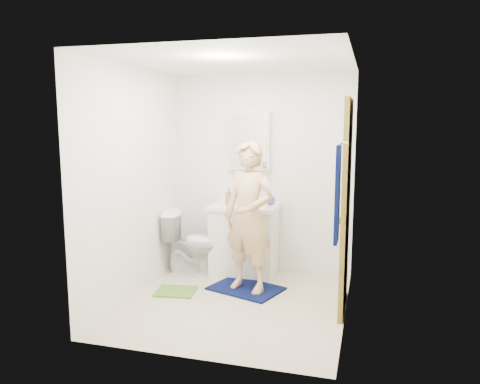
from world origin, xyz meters
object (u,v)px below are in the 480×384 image
Objects in this scene: vanity_cabinet at (245,241)px; toilet at (196,242)px; towel at (338,195)px; soap_dispenser at (229,196)px; toothbrush_cup at (271,201)px; medicine_cabinet at (250,141)px; man at (249,217)px.

vanity_cabinet reaches higher than toilet.
vanity_cabinet is 2.08m from towel.
soap_dispenser reaches higher than toothbrush_cup.
towel is 1.98m from soap_dispenser.
toilet is 3.73× the size of soap_dispenser.
towel reaches higher than vanity_cabinet.
toilet is at bearing -164.76° from vanity_cabinet.
medicine_cabinet reaches higher than towel.
man reaches higher than toothbrush_cup.
man is at bearing -70.98° from vanity_cabinet.
vanity_cabinet is 0.50× the size of man.
toothbrush_cup reaches higher than vanity_cabinet.
man reaches higher than soap_dispenser.
medicine_cabinet is at bearing 152.27° from toothbrush_cup.
medicine_cabinet is 3.40× the size of soap_dispenser.
toothbrush_cup is (0.30, 0.07, 0.49)m from vanity_cabinet.
vanity_cabinet is at bearing 127.20° from man.
soap_dispenser is at bearing 144.63° from man.
medicine_cabinet is 0.78m from toothbrush_cup.
towel is 1.82m from toothbrush_cup.
towel is 3.88× the size of soap_dispenser.
toothbrush_cup is (0.87, 0.22, 0.51)m from toilet.
towel is 7.32× the size of toothbrush_cup.
toilet is 7.04× the size of toothbrush_cup.
man is (-0.98, 0.90, -0.42)m from towel.
toothbrush_cup is at bearing -86.41° from toilet.
man reaches higher than toilet.
vanity_cabinet is 7.32× the size of toothbrush_cup.
soap_dispenser is at bearing -120.18° from medicine_cabinet.
vanity_cabinet is at bearing -90.00° from medicine_cabinet.
toilet is at bearing -168.48° from soap_dispenser.
man is (0.38, -0.51, -0.13)m from soap_dispenser.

